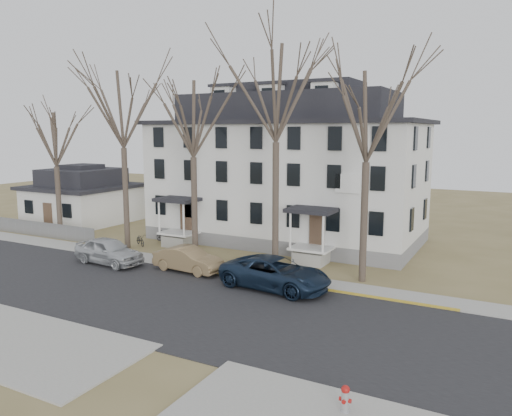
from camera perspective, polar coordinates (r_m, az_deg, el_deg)
The scene contains 18 objects.
ground at distance 23.82m, azimuth -10.60°, elevation -12.17°, with size 120.00×120.00×0.00m, color olive.
main_road at distance 25.31m, azimuth -7.74°, elevation -10.82°, with size 120.00×10.00×0.04m, color #27272A.
far_sidewalk at distance 30.14m, azimuth -1.03°, elevation -7.52°, with size 120.00×2.00×0.08m, color #A09F97.
yellow_curb at distance 27.35m, azimuth 7.36°, elevation -9.30°, with size 14.00×0.25×0.06m, color gold.
boarding_house at distance 38.85m, azimuth 3.50°, elevation 4.22°, with size 20.80×12.36×12.05m.
small_house at distance 49.45m, azimuth -19.15°, elevation 1.08°, with size 8.70×8.70×5.00m.
fence at distance 44.91m, azimuth -24.19°, elevation -2.86°, with size 14.00×0.06×1.20m, color gray.
tree_far_left at distance 36.94m, azimuth -15.06°, elevation 11.41°, with size 8.40×8.40×13.72m.
tree_mid_left at distance 33.13m, azimuth -7.25°, elevation 10.69°, with size 7.80×7.80×12.74m.
tree_center at distance 30.18m, azimuth 2.33°, elevation 13.77°, with size 9.00×9.00×14.70m.
tree_mid_right at distance 28.15m, azimuth 12.64°, elevation 10.91°, with size 7.80×7.80×12.74m.
tree_bungalow at distance 41.96m, azimuth -22.02°, elevation 7.69°, with size 6.60×6.60×10.78m.
car_silver at distance 33.34m, azimuth -16.47°, elevation -4.79°, with size 1.99×4.95×1.69m, color #BBBEC1.
car_tan at distance 30.61m, azimuth -7.76°, elevation -5.90°, with size 1.57×4.49×1.48m, color olive.
car_navy at distance 27.10m, azimuth 2.23°, elevation -7.53°, with size 2.81×6.10×1.70m, color #152338.
bicycle_left at distance 38.07m, azimuth -13.07°, elevation -3.63°, with size 0.57×1.63×0.86m, color black.
bicycle_right at distance 38.95m, azimuth -10.59°, elevation -3.24°, with size 0.42×1.48×0.89m, color black.
fire_hydrant at distance 16.32m, azimuth 10.16°, elevation -20.72°, with size 0.37×0.35×0.90m.
Camera 1 is at (14.03, -17.30, 8.45)m, focal length 35.00 mm.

